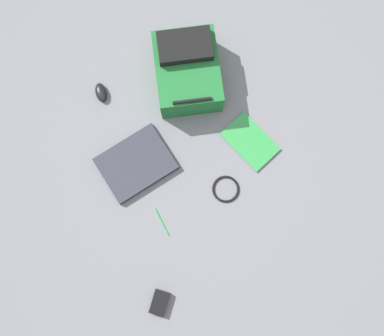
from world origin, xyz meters
TOP-DOWN VIEW (x-y plane):
  - ground_plane at (0.00, 0.00)m, footprint 4.01×4.01m
  - backpack at (-0.17, -0.40)m, footprint 0.42×0.47m
  - laptop at (0.26, -0.09)m, footprint 0.38×0.31m
  - book_manual at (-0.31, 0.05)m, footprint 0.25×0.31m
  - computer_mouse at (0.27, -0.51)m, footprint 0.07×0.11m
  - cable_coil at (-0.09, 0.21)m, footprint 0.14×0.14m
  - power_brick at (0.43, 0.57)m, footprint 0.13×0.13m
  - pen_black at (0.26, 0.23)m, footprint 0.01×0.15m

SIDE VIEW (x-z plane):
  - ground_plane at x=0.00m, z-range 0.00..0.00m
  - pen_black at x=0.26m, z-range 0.00..0.01m
  - cable_coil at x=-0.09m, z-range 0.00..0.01m
  - book_manual at x=-0.31m, z-range 0.00..0.01m
  - laptop at x=0.26m, z-range 0.00..0.03m
  - power_brick at x=0.43m, z-range 0.00..0.03m
  - computer_mouse at x=0.27m, z-range 0.00..0.04m
  - backpack at x=-0.17m, z-range -0.01..0.21m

